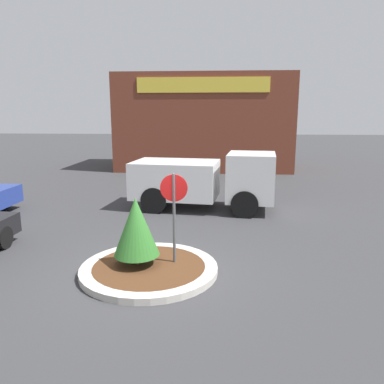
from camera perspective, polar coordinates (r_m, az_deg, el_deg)
ground_plane at (r=9.21m, az=-6.53°, el=-12.00°), size 120.00×120.00×0.00m
traffic_island at (r=9.18m, az=-6.54°, el=-11.55°), size 3.27×3.27×0.16m
stop_sign at (r=8.87m, az=-2.76°, el=-1.88°), size 0.65×0.07×2.34m
island_shrub at (r=8.94m, az=-8.52°, el=-5.23°), size 1.09×1.09×1.64m
utility_truck at (r=14.67m, az=1.91°, el=1.98°), size 5.70×2.86×2.24m
storefront_building at (r=26.23m, az=1.91°, el=10.56°), size 11.39×6.07×6.20m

